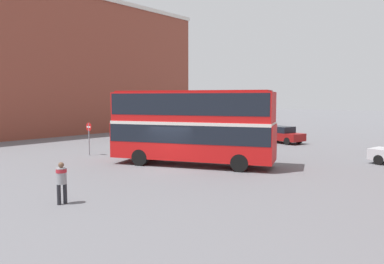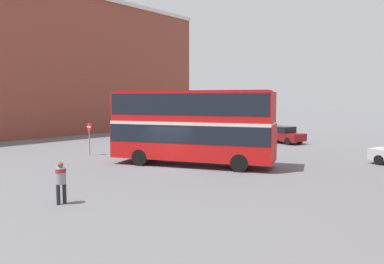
{
  "view_description": "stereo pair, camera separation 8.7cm",
  "coord_description": "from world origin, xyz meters",
  "px_view_note": "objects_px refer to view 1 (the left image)",
  "views": [
    {
      "loc": [
        15.31,
        -16.46,
        4.23
      ],
      "look_at": [
        0.4,
        1.52,
        2.11
      ],
      "focal_mm": 35.0,
      "sensor_mm": 36.0,
      "label": 1
    },
    {
      "loc": [
        15.38,
        -16.41,
        4.23
      ],
      "look_at": [
        0.4,
        1.52,
        2.11
      ],
      "focal_mm": 35.0,
      "sensor_mm": 36.0,
      "label": 2
    }
  ],
  "objects_px": {
    "parked_car_kerb_far": "(282,135)",
    "no_entry_sign": "(89,133)",
    "pedestrian_foreground": "(62,179)",
    "parked_car_side_street": "(136,132)",
    "double_decker_bus": "(192,123)"
  },
  "relations": [
    {
      "from": "parked_car_kerb_far",
      "to": "no_entry_sign",
      "type": "relative_size",
      "value": 1.78
    },
    {
      "from": "pedestrian_foreground",
      "to": "no_entry_sign",
      "type": "relative_size",
      "value": 0.7
    },
    {
      "from": "pedestrian_foreground",
      "to": "no_entry_sign",
      "type": "bearing_deg",
      "value": -33.36
    },
    {
      "from": "pedestrian_foreground",
      "to": "parked_car_side_street",
      "type": "bearing_deg",
      "value": -42.95
    },
    {
      "from": "double_decker_bus",
      "to": "no_entry_sign",
      "type": "height_order",
      "value": "double_decker_bus"
    },
    {
      "from": "pedestrian_foreground",
      "to": "parked_car_kerb_far",
      "type": "bearing_deg",
      "value": -77.82
    },
    {
      "from": "pedestrian_foreground",
      "to": "parked_car_kerb_far",
      "type": "xyz_separation_m",
      "value": [
        -2.56,
        24.65,
        -0.25
      ]
    },
    {
      "from": "parked_car_kerb_far",
      "to": "no_entry_sign",
      "type": "bearing_deg",
      "value": -101.13
    },
    {
      "from": "parked_car_side_street",
      "to": "double_decker_bus",
      "type": "bearing_deg",
      "value": 150.77
    },
    {
      "from": "pedestrian_foreground",
      "to": "no_entry_sign",
      "type": "xyz_separation_m",
      "value": [
        -10.09,
        8.35,
        0.59
      ]
    },
    {
      "from": "double_decker_bus",
      "to": "parked_car_kerb_far",
      "type": "relative_size",
      "value": 2.42
    },
    {
      "from": "parked_car_side_street",
      "to": "pedestrian_foreground",
      "type": "bearing_deg",
      "value": 129.98
    },
    {
      "from": "double_decker_bus",
      "to": "no_entry_sign",
      "type": "relative_size",
      "value": 4.31
    },
    {
      "from": "pedestrian_foreground",
      "to": "parked_car_kerb_far",
      "type": "distance_m",
      "value": 24.78
    },
    {
      "from": "pedestrian_foreground",
      "to": "parked_car_side_street",
      "type": "xyz_separation_m",
      "value": [
        -14.86,
        17.22,
        -0.24
      ]
    }
  ]
}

